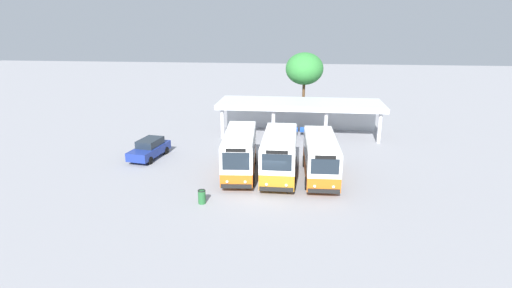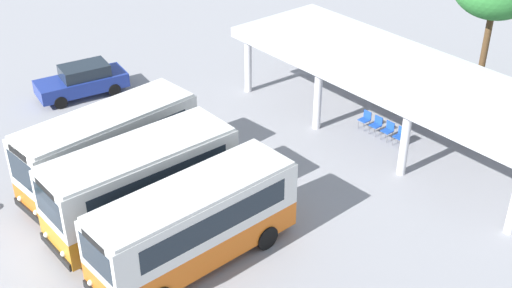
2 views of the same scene
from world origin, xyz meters
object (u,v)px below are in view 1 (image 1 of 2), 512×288
Objects in this scene: parked_car_flank at (150,148)px; waiting_chair_middle_seat at (302,131)px; city_bus_second_in_row at (279,154)px; waiting_chair_fourth_seat at (309,131)px; litter_bin_apron at (202,197)px; city_bus_middle_cream at (320,156)px; waiting_chair_second_from_end at (295,131)px; city_bus_nearest_orange at (240,151)px; waiting_chair_end_by_column at (289,130)px.

waiting_chair_middle_seat is (12.77, 8.50, -0.31)m from parked_car_flank.
waiting_chair_fourth_seat is at bearing 78.77° from city_bus_second_in_row.
city_bus_second_in_row is 6.96m from litter_bin_apron.
waiting_chair_second_from_end is (-2.01, 11.41, -1.18)m from city_bus_middle_cream.
waiting_chair_middle_seat is 17.83m from litter_bin_apron.
city_bus_second_in_row is 8.29× the size of waiting_chair_fourth_seat.
city_bus_second_in_row reaches higher than waiting_chair_fourth_seat.
city_bus_second_in_row is at bearing -98.02° from waiting_chair_middle_seat.
city_bus_middle_cream is at bearing 4.26° from city_bus_second_in_row.
litter_bin_apron is at bearing -51.44° from parked_car_flank.
city_bus_nearest_orange is at bearing -112.12° from waiting_chair_middle_seat.
waiting_chair_second_from_end is 1.35m from waiting_chair_fourth_seat.
city_bus_nearest_orange reaches higher than litter_bin_apron.
parked_car_flank is at bearing -143.44° from waiting_chair_end_by_column.
waiting_chair_second_from_end is (0.68, 0.01, 0.00)m from waiting_chair_end_by_column.
city_bus_nearest_orange is 2.99m from city_bus_second_in_row.
city_bus_nearest_orange is 5.76m from litter_bin_apron.
litter_bin_apron is (-4.87, -16.69, -0.07)m from waiting_chair_end_by_column.
waiting_chair_fourth_seat is (13.45, 8.52, -0.31)m from parked_car_flank.
waiting_chair_end_by_column is at bearing -179.46° from waiting_chair_second_from_end.
city_bus_second_in_row reaches higher than waiting_chair_middle_seat.
city_bus_middle_cream is at bearing -86.73° from waiting_chair_fourth_seat.
waiting_chair_second_from_end is at bearing 85.25° from city_bus_second_in_row.
parked_car_flank is at bearing 160.70° from city_bus_nearest_orange.
city_bus_middle_cream is (2.97, 0.22, -0.12)m from city_bus_second_in_row.
waiting_chair_middle_seat is (4.61, 11.35, -1.28)m from city_bus_nearest_orange.
waiting_chair_end_by_column and waiting_chair_fourth_seat have the same top height.
waiting_chair_end_by_column is at bearing 88.56° from city_bus_second_in_row.
city_bus_second_in_row reaches higher than city_bus_middle_cream.
waiting_chair_end_by_column is at bearing -178.59° from waiting_chair_fourth_seat.
city_bus_middle_cream is 8.71× the size of waiting_chair_second_from_end.
city_bus_second_in_row is at bearing -94.75° from waiting_chair_second_from_end.
waiting_chair_fourth_seat is at bearing 2.00° from waiting_chair_middle_seat.
litter_bin_apron is (-5.55, -16.69, -0.07)m from waiting_chair_second_from_end.
waiting_chair_fourth_seat is (1.35, 0.04, 0.00)m from waiting_chair_second_from_end.
parked_car_flank is 5.42× the size of waiting_chair_end_by_column.
city_bus_middle_cream is 14.43m from parked_car_flank.
waiting_chair_fourth_seat is at bearing 1.84° from waiting_chair_second_from_end.
city_bus_nearest_orange reaches higher than waiting_chair_end_by_column.
city_bus_second_in_row is at bearing -5.79° from city_bus_nearest_orange.
city_bus_nearest_orange is at bearing 73.30° from litter_bin_apron.
waiting_chair_end_by_column is at bearing 36.56° from parked_car_flank.
parked_car_flank is 5.18× the size of litter_bin_apron.
parked_car_flank is 5.42× the size of waiting_chair_second_from_end.
waiting_chair_end_by_column is at bearing 73.93° from city_bus_nearest_orange.
city_bus_middle_cream is 8.32× the size of litter_bin_apron.
city_bus_nearest_orange is 12.07m from waiting_chair_second_from_end.
city_bus_middle_cream is 11.78m from waiting_chair_end_by_column.
city_bus_nearest_orange is at bearing 179.23° from city_bus_middle_cream.
city_bus_nearest_orange reaches higher than waiting_chair_second_from_end.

